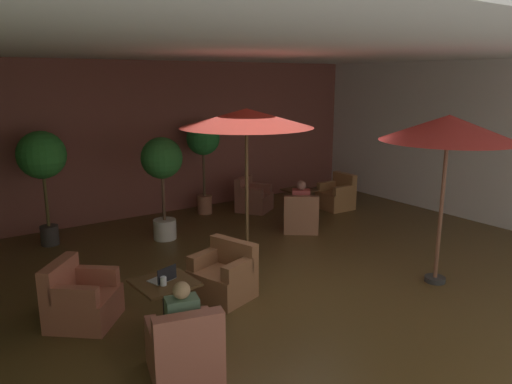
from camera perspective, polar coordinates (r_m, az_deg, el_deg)
The scene contains 21 objects.
ground_plane at distance 8.20m, azimuth 1.83°, elevation -9.43°, with size 11.21×9.10×0.02m, color #503B1D.
wall_back_brick at distance 11.59m, azimuth -11.49°, elevation 6.11°, with size 11.21×0.08×3.53m, color brown.
wall_right_plain at distance 11.84m, azimuth 24.27°, elevation 5.36°, with size 0.08×9.10×3.53m, color silver.
ceiling_slab at distance 7.57m, azimuth 2.03°, elevation 16.34°, with size 11.21×9.10×0.06m, color silver.
cafe_table_front_left at distance 6.44m, azimuth -10.62°, elevation -11.43°, with size 0.76×0.76×0.63m.
armchair_front_left_north at distance 7.24m, azimuth -3.81°, elevation -9.88°, with size 0.92×0.99×0.82m.
armchair_front_left_east at distance 6.91m, azimuth -19.86°, elevation -11.85°, with size 1.11×1.11×0.83m.
armchair_front_left_south at distance 5.53m, azimuth -8.35°, elevation -17.88°, with size 0.89×0.92×0.84m.
cafe_table_front_right at distance 11.35m, azimuth 5.07°, elevation -0.45°, with size 0.66×0.66×0.63m.
armchair_front_right_north at distance 10.27m, azimuth 5.26°, elevation -2.87°, with size 0.99×0.99×0.81m.
armchair_front_right_east at distance 12.12m, azimuth 9.45°, elevation -0.47°, with size 0.73×0.73×0.86m.
armchair_front_right_south at distance 11.77m, azimuth -0.36°, elevation -0.73°, with size 1.01×1.01×0.81m.
patio_umbrella_tall_red at distance 7.75m, azimuth 21.60°, elevation 6.85°, with size 2.01×2.01×2.62m.
patio_umbrella_center_beige at distance 8.44m, azimuth -1.12°, elevation 8.55°, with size 2.33×2.33×2.64m.
potted_tree_mid_left at distance 9.89m, azimuth -23.76°, elevation 3.46°, with size 0.89×0.89×2.20m.
potted_tree_mid_right at distance 11.34m, azimuth -6.20°, elevation 5.40°, with size 0.77×0.77×2.17m.
potted_tree_right_corner at distance 9.62m, azimuth -10.93°, elevation 2.78°, with size 0.81×0.81×2.04m.
patron_blue_shirt at distance 10.20m, azimuth 5.30°, elevation -0.67°, with size 0.45×0.43×0.64m.
patron_by_window at distance 5.38m, azimuth -8.61°, elevation -14.01°, with size 0.39×0.29×0.67m.
iced_drink_cup at distance 6.26m, azimuth -10.79°, elevation -10.20°, with size 0.08×0.08×0.11m, color silver.
open_laptop at distance 6.39m, azimuth -10.72°, elevation -9.75°, with size 0.36×0.31×0.20m.
Camera 1 is at (-4.49, -6.08, 3.15)m, focal length 34.18 mm.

